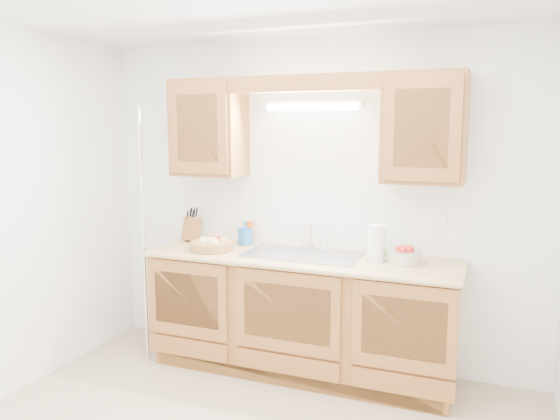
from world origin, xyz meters
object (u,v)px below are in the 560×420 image
at_px(fruit_basket, 212,244).
at_px(paper_towel, 377,243).
at_px(apple_bowl, 405,255).
at_px(knife_block, 192,228).

height_order(fruit_basket, paper_towel, paper_towel).
xyz_separation_m(fruit_basket, apple_bowl, (1.44, 0.13, 0.01)).
relative_size(knife_block, paper_towel, 0.95).
distance_m(fruit_basket, knife_block, 0.42).
xyz_separation_m(fruit_basket, paper_towel, (1.24, 0.14, 0.08)).
xyz_separation_m(paper_towel, apple_bowl, (0.20, -0.01, -0.07)).
xyz_separation_m(knife_block, paper_towel, (1.57, -0.12, 0.02)).
bearing_deg(apple_bowl, paper_towel, 176.96).
distance_m(fruit_basket, paper_towel, 1.25).
distance_m(paper_towel, apple_bowl, 0.21).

